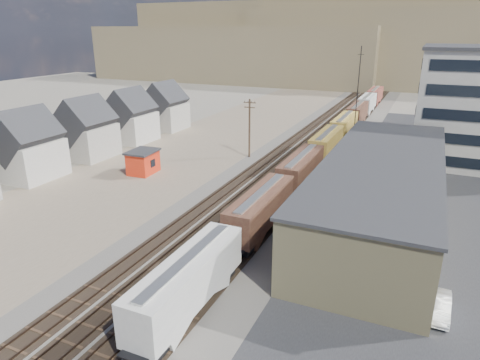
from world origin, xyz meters
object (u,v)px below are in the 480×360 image
at_px(maintenance_shed, 143,162).
at_px(parked_car_blue, 435,149).
at_px(utility_pole_north, 249,127).
at_px(freight_train, 336,134).
at_px(parked_car_white, 439,307).

xyz_separation_m(maintenance_shed, parked_car_blue, (40.62, 30.77, -1.11)).
bearing_deg(utility_pole_north, freight_train, 43.93).
relative_size(maintenance_shed, parked_car_white, 1.14).
bearing_deg(parked_car_white, parked_car_blue, 92.53).
bearing_deg(parked_car_white, maintenance_shed, 156.58).
xyz_separation_m(parked_car_white, parked_car_blue, (-0.86, 50.08, -0.01)).
distance_m(utility_pole_north, parked_car_blue, 33.70).
bearing_deg(utility_pole_north, parked_car_blue, 29.02).
bearing_deg(parked_car_blue, freight_train, 129.56).
bearing_deg(freight_train, parked_car_white, -68.78).
distance_m(freight_train, parked_car_blue, 17.57).
distance_m(freight_train, utility_pole_north, 17.26).
relative_size(maintenance_shed, parked_car_blue, 0.98).
bearing_deg(freight_train, utility_pole_north, -136.07).
xyz_separation_m(freight_train, parked_car_white, (17.76, -45.73, -2.05)).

